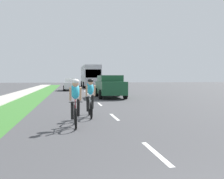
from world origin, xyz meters
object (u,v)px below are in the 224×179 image
object	(u,v)px
suv_dark_green	(110,86)
sedan_white	(71,84)
cyclist_trailing	(90,97)
bus_silver	(90,75)
cyclist_lead	(75,102)

from	to	relation	value
suv_dark_green	sedan_white	size ratio (longest dim) A/B	1.09
cyclist_trailing	bus_silver	world-z (taller)	bus_silver
cyclist_lead	cyclist_trailing	size ratio (longest dim) A/B	1.00
cyclist_lead	sedan_white	distance (m)	24.05
suv_dark_green	sedan_white	xyz separation A→B (m)	(-2.96, 12.16, -0.18)
cyclist_lead	cyclist_trailing	world-z (taller)	same
cyclist_trailing	sedan_white	size ratio (longest dim) A/B	0.40
cyclist_lead	bus_silver	xyz separation A→B (m)	(3.27, 34.15, 1.17)
suv_dark_green	bus_silver	xyz separation A→B (m)	(0.21, 22.27, 1.03)
cyclist_trailing	bus_silver	bearing A→B (deg)	85.35
cyclist_lead	cyclist_trailing	bearing A→B (deg)	71.50
cyclist_trailing	sedan_white	xyz separation A→B (m)	(-0.55, 22.11, -0.04)
sedan_white	suv_dark_green	bearing A→B (deg)	-76.33
cyclist_lead	suv_dark_green	bearing A→B (deg)	75.56
cyclist_trailing	suv_dark_green	bearing A→B (deg)	76.38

